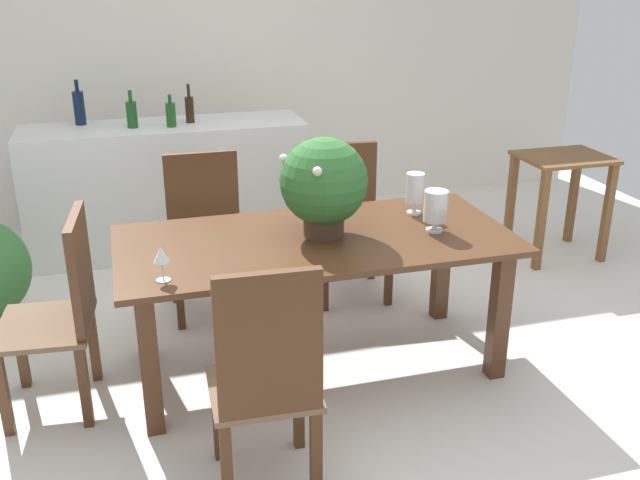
# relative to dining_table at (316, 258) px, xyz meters

# --- Properties ---
(ground_plane) EXTENTS (7.04, 7.04, 0.00)m
(ground_plane) POSITION_rel_dining_table_xyz_m (0.00, 0.11, -0.62)
(ground_plane) COLOR silver
(back_wall) EXTENTS (6.40, 0.10, 2.60)m
(back_wall) POSITION_rel_dining_table_xyz_m (0.00, 2.71, 0.68)
(back_wall) COLOR silver
(back_wall) RESTS_ON ground
(dining_table) EXTENTS (1.96, 0.92, 0.73)m
(dining_table) POSITION_rel_dining_table_xyz_m (0.00, 0.00, 0.00)
(dining_table) COLOR #4C2D19
(dining_table) RESTS_ON ground
(chair_near_left) EXTENTS (0.44, 0.43, 1.02)m
(chair_near_left) POSITION_rel_dining_table_xyz_m (-0.45, -0.89, -0.07)
(chair_near_left) COLOR #4C2D19
(chair_near_left) RESTS_ON ground
(chair_far_right) EXTENTS (0.52, 0.51, 0.94)m
(chair_far_right) POSITION_rel_dining_table_xyz_m (0.45, 0.90, -0.10)
(chair_far_right) COLOR #4C2D19
(chair_far_right) RESTS_ON ground
(chair_head_end) EXTENTS (0.47, 0.51, 0.96)m
(chair_head_end) POSITION_rel_dining_table_xyz_m (-1.21, -0.01, -0.09)
(chair_head_end) COLOR #4C2D19
(chair_head_end) RESTS_ON ground
(chair_far_left) EXTENTS (0.48, 0.44, 0.95)m
(chair_far_left) POSITION_rel_dining_table_xyz_m (-0.44, 0.89, -0.10)
(chair_far_left) COLOR #4C2D19
(chair_far_left) RESTS_ON ground
(flower_centerpiece) EXTENTS (0.43, 0.43, 0.50)m
(flower_centerpiece) POSITION_rel_dining_table_xyz_m (0.05, 0.02, 0.38)
(flower_centerpiece) COLOR #4C3828
(flower_centerpiece) RESTS_ON dining_table
(crystal_vase_left) EXTENTS (0.10, 0.10, 0.23)m
(crystal_vase_left) POSITION_rel_dining_table_xyz_m (0.61, 0.20, 0.25)
(crystal_vase_left) COLOR silver
(crystal_vase_left) RESTS_ON dining_table
(crystal_vase_center_near) EXTENTS (0.12, 0.12, 0.21)m
(crystal_vase_center_near) POSITION_rel_dining_table_xyz_m (0.60, -0.08, 0.24)
(crystal_vase_center_near) COLOR silver
(crystal_vase_center_near) RESTS_ON dining_table
(wine_glass) EXTENTS (0.07, 0.07, 0.16)m
(wine_glass) POSITION_rel_dining_table_xyz_m (-0.77, -0.31, 0.23)
(wine_glass) COLOR silver
(wine_glass) RESTS_ON dining_table
(kitchen_counter) EXTENTS (1.98, 0.57, 0.93)m
(kitchen_counter) POSITION_rel_dining_table_xyz_m (-0.58, 1.91, -0.16)
(kitchen_counter) COLOR silver
(kitchen_counter) RESTS_ON ground
(wine_bottle_amber) EXTENTS (0.07, 0.07, 0.26)m
(wine_bottle_amber) POSITION_rel_dining_table_xyz_m (-0.79, 1.87, 0.40)
(wine_bottle_amber) COLOR #194C1E
(wine_bottle_amber) RESTS_ON kitchen_counter
(wine_bottle_clear) EXTENTS (0.07, 0.07, 0.22)m
(wine_bottle_clear) POSITION_rel_dining_table_xyz_m (-0.53, 1.83, 0.39)
(wine_bottle_clear) COLOR #194C1E
(wine_bottle_clear) RESTS_ON kitchen_counter
(wine_bottle_tall) EXTENTS (0.08, 0.08, 0.31)m
(wine_bottle_tall) POSITION_rel_dining_table_xyz_m (-1.13, 2.07, 0.43)
(wine_bottle_tall) COLOR #0F1E38
(wine_bottle_tall) RESTS_ON kitchen_counter
(wine_bottle_green) EXTENTS (0.06, 0.06, 0.27)m
(wine_bottle_green) POSITION_rel_dining_table_xyz_m (-0.39, 1.93, 0.40)
(wine_bottle_green) COLOR black
(wine_bottle_green) RESTS_ON kitchen_counter
(side_table) EXTENTS (0.60, 0.49, 0.74)m
(side_table) POSITION_rel_dining_table_xyz_m (2.07, 1.01, -0.08)
(side_table) COLOR brown
(side_table) RESTS_ON ground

